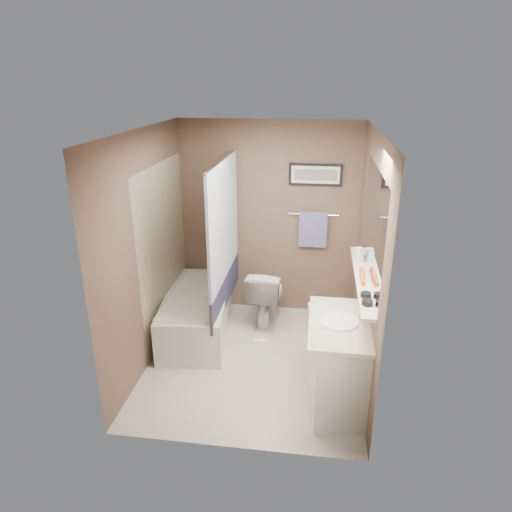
# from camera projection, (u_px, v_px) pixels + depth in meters

# --- Properties ---
(ground) EXTENTS (2.50, 2.50, 0.00)m
(ground) POSITION_uv_depth(u_px,v_px,m) (254.00, 360.00, 4.91)
(ground) COLOR beige
(ground) RESTS_ON ground
(ceiling) EXTENTS (2.20, 2.50, 0.04)m
(ceiling) POSITION_uv_depth(u_px,v_px,m) (254.00, 133.00, 4.04)
(ceiling) COLOR silver
(ceiling) RESTS_ON wall_back
(wall_back) EXTENTS (2.20, 0.04, 2.40)m
(wall_back) POSITION_uv_depth(u_px,v_px,m) (268.00, 220.00, 5.60)
(wall_back) COLOR brown
(wall_back) RESTS_ON ground
(wall_front) EXTENTS (2.20, 0.04, 2.40)m
(wall_front) POSITION_uv_depth(u_px,v_px,m) (230.00, 318.00, 3.34)
(wall_front) COLOR brown
(wall_front) RESTS_ON ground
(wall_left) EXTENTS (0.04, 2.50, 2.40)m
(wall_left) POSITION_uv_depth(u_px,v_px,m) (148.00, 251.00, 4.61)
(wall_left) COLOR brown
(wall_left) RESTS_ON ground
(wall_right) EXTENTS (0.04, 2.50, 2.40)m
(wall_right) POSITION_uv_depth(u_px,v_px,m) (366.00, 263.00, 4.33)
(wall_right) COLOR brown
(wall_right) RESTS_ON ground
(tile_surround) EXTENTS (0.02, 1.55, 2.00)m
(tile_surround) POSITION_uv_depth(u_px,v_px,m) (165.00, 252.00, 5.14)
(tile_surround) COLOR tan
(tile_surround) RESTS_ON wall_left
(curtain_rod) EXTENTS (0.02, 1.55, 0.02)m
(curtain_rod) POSITION_uv_depth(u_px,v_px,m) (222.00, 160.00, 4.67)
(curtain_rod) COLOR silver
(curtain_rod) RESTS_ON wall_left
(curtain_upper) EXTENTS (0.03, 1.45, 1.28)m
(curtain_upper) POSITION_uv_depth(u_px,v_px,m) (224.00, 221.00, 4.91)
(curtain_upper) COLOR white
(curtain_upper) RESTS_ON curtain_rod
(curtain_lower) EXTENTS (0.03, 1.45, 0.36)m
(curtain_lower) POSITION_uv_depth(u_px,v_px,m) (226.00, 289.00, 5.21)
(curtain_lower) COLOR #2A2A4F
(curtain_lower) RESTS_ON curtain_rod
(mirror) EXTENTS (0.02, 1.60, 1.00)m
(mirror) POSITION_uv_depth(u_px,v_px,m) (373.00, 225.00, 4.04)
(mirror) COLOR silver
(mirror) RESTS_ON wall_right
(shelf) EXTENTS (0.12, 1.60, 0.03)m
(shelf) POSITION_uv_depth(u_px,v_px,m) (362.00, 278.00, 4.23)
(shelf) COLOR silver
(shelf) RESTS_ON wall_right
(towel_bar) EXTENTS (0.60, 0.02, 0.02)m
(towel_bar) POSITION_uv_depth(u_px,v_px,m) (314.00, 215.00, 5.48)
(towel_bar) COLOR silver
(towel_bar) RESTS_ON wall_back
(towel) EXTENTS (0.34, 0.05, 0.44)m
(towel) POSITION_uv_depth(u_px,v_px,m) (313.00, 229.00, 5.53)
(towel) COLOR #898BC7
(towel) RESTS_ON towel_bar
(art_frame) EXTENTS (0.62, 0.02, 0.26)m
(art_frame) POSITION_uv_depth(u_px,v_px,m) (315.00, 175.00, 5.32)
(art_frame) COLOR black
(art_frame) RESTS_ON wall_back
(art_mat) EXTENTS (0.56, 0.00, 0.20)m
(art_mat) POSITION_uv_depth(u_px,v_px,m) (315.00, 175.00, 5.31)
(art_mat) COLOR white
(art_mat) RESTS_ON art_frame
(art_image) EXTENTS (0.50, 0.00, 0.13)m
(art_image) POSITION_uv_depth(u_px,v_px,m) (315.00, 175.00, 5.30)
(art_image) COLOR #595959
(art_image) RESTS_ON art_mat
(door) EXTENTS (0.80, 0.02, 2.00)m
(door) POSITION_uv_depth(u_px,v_px,m) (304.00, 348.00, 3.33)
(door) COLOR silver
(door) RESTS_ON wall_front
(door_handle) EXTENTS (0.10, 0.02, 0.02)m
(door_handle) POSITION_uv_depth(u_px,v_px,m) (260.00, 341.00, 3.42)
(door_handle) COLOR silver
(door_handle) RESTS_ON door
(bathtub) EXTENTS (0.87, 1.57, 0.50)m
(bathtub) POSITION_uv_depth(u_px,v_px,m) (197.00, 313.00, 5.37)
(bathtub) COLOR silver
(bathtub) RESTS_ON ground
(tub_rim) EXTENTS (0.56, 1.36, 0.02)m
(tub_rim) POSITION_uv_depth(u_px,v_px,m) (196.00, 294.00, 5.28)
(tub_rim) COLOR silver
(tub_rim) RESTS_ON bathtub
(toilet) EXTENTS (0.45, 0.73, 0.72)m
(toilet) POSITION_uv_depth(u_px,v_px,m) (267.00, 295.00, 5.57)
(toilet) COLOR silver
(toilet) RESTS_ON ground
(vanity) EXTENTS (0.60, 0.95, 0.80)m
(vanity) POSITION_uv_depth(u_px,v_px,m) (338.00, 365.00, 4.16)
(vanity) COLOR white
(vanity) RESTS_ON ground
(countertop) EXTENTS (0.54, 0.96, 0.04)m
(countertop) POSITION_uv_depth(u_px,v_px,m) (340.00, 324.00, 4.00)
(countertop) COLOR beige
(countertop) RESTS_ON vanity
(sink_basin) EXTENTS (0.34, 0.34, 0.01)m
(sink_basin) POSITION_uv_depth(u_px,v_px,m) (339.00, 321.00, 3.99)
(sink_basin) COLOR white
(sink_basin) RESTS_ON countertop
(faucet_spout) EXTENTS (0.02, 0.02, 0.10)m
(faucet_spout) POSITION_uv_depth(u_px,v_px,m) (362.00, 319.00, 3.95)
(faucet_spout) COLOR white
(faucet_spout) RESTS_ON countertop
(faucet_knob) EXTENTS (0.05, 0.05, 0.05)m
(faucet_knob) POSITION_uv_depth(u_px,v_px,m) (361.00, 315.00, 4.05)
(faucet_knob) COLOR silver
(faucet_knob) RESTS_ON countertop
(candle_bowl_near) EXTENTS (0.09, 0.09, 0.04)m
(candle_bowl_near) POSITION_uv_depth(u_px,v_px,m) (367.00, 303.00, 3.70)
(candle_bowl_near) COLOR black
(candle_bowl_near) RESTS_ON shelf
(candle_bowl_far) EXTENTS (0.09, 0.09, 0.04)m
(candle_bowl_far) POSITION_uv_depth(u_px,v_px,m) (366.00, 295.00, 3.84)
(candle_bowl_far) COLOR black
(candle_bowl_far) RESTS_ON shelf
(hair_brush_front) EXTENTS (0.05, 0.22, 0.04)m
(hair_brush_front) POSITION_uv_depth(u_px,v_px,m) (363.00, 279.00, 4.13)
(hair_brush_front) COLOR #E54820
(hair_brush_front) RESTS_ON shelf
(hair_brush_back) EXTENTS (0.05, 0.22, 0.04)m
(hair_brush_back) POSITION_uv_depth(u_px,v_px,m) (362.00, 272.00, 4.27)
(hair_brush_back) COLOR #C1551B
(hair_brush_back) RESTS_ON shelf
(pink_comb) EXTENTS (0.03, 0.16, 0.01)m
(pink_comb) POSITION_uv_depth(u_px,v_px,m) (361.00, 270.00, 4.37)
(pink_comb) COLOR pink
(pink_comb) RESTS_ON shelf
(glass_jar) EXTENTS (0.08, 0.08, 0.10)m
(glass_jar) POSITION_uv_depth(u_px,v_px,m) (359.00, 253.00, 4.67)
(glass_jar) COLOR white
(glass_jar) RESTS_ON shelf
(soap_bottle) EXTENTS (0.07, 0.07, 0.15)m
(soap_bottle) POSITION_uv_depth(u_px,v_px,m) (359.00, 254.00, 4.58)
(soap_bottle) COLOR #999999
(soap_bottle) RESTS_ON shelf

